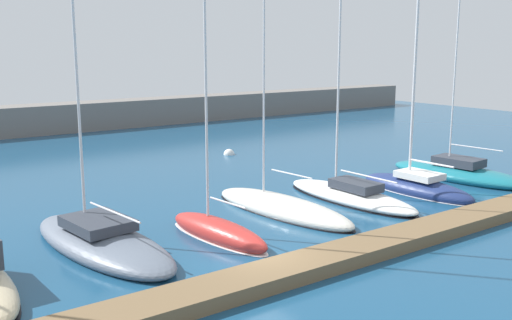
{
  "coord_description": "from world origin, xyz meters",
  "views": [
    {
      "loc": [
        -13.21,
        -17.7,
        8.6
      ],
      "look_at": [
        2.33,
        3.63,
        3.45
      ],
      "focal_mm": 41.2,
      "sensor_mm": 36.0,
      "label": 1
    }
  ],
  "objects_px": {
    "sailboat_red_fifth": "(218,230)",
    "sailboat_teal_ninth": "(459,173)",
    "mooring_buoy_white": "(229,154)",
    "sailboat_white_seventh": "(350,194)",
    "sailboat_slate_fourth": "(101,241)",
    "sailboat_ivory_sixth": "(282,207)",
    "sailboat_navy_eighth": "(416,187)"
  },
  "relations": [
    {
      "from": "sailboat_ivory_sixth",
      "to": "sailboat_teal_ninth",
      "type": "distance_m",
      "value": 14.38
    },
    {
      "from": "sailboat_red_fifth",
      "to": "sailboat_ivory_sixth",
      "type": "distance_m",
      "value": 5.29
    },
    {
      "from": "sailboat_red_fifth",
      "to": "sailboat_teal_ninth",
      "type": "height_order",
      "value": "sailboat_teal_ninth"
    },
    {
      "from": "sailboat_ivory_sixth",
      "to": "sailboat_teal_ninth",
      "type": "height_order",
      "value": "sailboat_ivory_sixth"
    },
    {
      "from": "sailboat_white_seventh",
      "to": "sailboat_teal_ninth",
      "type": "distance_m",
      "value": 9.72
    },
    {
      "from": "sailboat_teal_ninth",
      "to": "sailboat_navy_eighth",
      "type": "bearing_deg",
      "value": 93.41
    },
    {
      "from": "sailboat_red_fifth",
      "to": "sailboat_white_seventh",
      "type": "bearing_deg",
      "value": -88.2
    },
    {
      "from": "sailboat_slate_fourth",
      "to": "mooring_buoy_white",
      "type": "distance_m",
      "value": 22.78
    },
    {
      "from": "sailboat_white_seventh",
      "to": "sailboat_slate_fourth",
      "type": "bearing_deg",
      "value": 86.96
    },
    {
      "from": "mooring_buoy_white",
      "to": "sailboat_slate_fourth",
      "type": "bearing_deg",
      "value": -137.41
    },
    {
      "from": "sailboat_navy_eighth",
      "to": "sailboat_teal_ninth",
      "type": "bearing_deg",
      "value": -82.52
    },
    {
      "from": "sailboat_slate_fourth",
      "to": "sailboat_red_fifth",
      "type": "bearing_deg",
      "value": -116.3
    },
    {
      "from": "sailboat_slate_fourth",
      "to": "sailboat_teal_ninth",
      "type": "distance_m",
      "value": 24.2
    },
    {
      "from": "sailboat_red_fifth",
      "to": "mooring_buoy_white",
      "type": "distance_m",
      "value": 20.91
    },
    {
      "from": "mooring_buoy_white",
      "to": "sailboat_navy_eighth",
      "type": "bearing_deg",
      "value": -82.71
    },
    {
      "from": "sailboat_white_seventh",
      "to": "sailboat_teal_ninth",
      "type": "bearing_deg",
      "value": -92.64
    },
    {
      "from": "sailboat_white_seventh",
      "to": "mooring_buoy_white",
      "type": "distance_m",
      "value": 16.05
    },
    {
      "from": "sailboat_ivory_sixth",
      "to": "sailboat_navy_eighth",
      "type": "height_order",
      "value": "sailboat_ivory_sixth"
    },
    {
      "from": "sailboat_teal_ninth",
      "to": "sailboat_red_fifth",
      "type": "bearing_deg",
      "value": 87.79
    },
    {
      "from": "sailboat_red_fifth",
      "to": "mooring_buoy_white",
      "type": "xyz_separation_m",
      "value": [
        11.95,
        17.15,
        -0.37
      ]
    },
    {
      "from": "sailboat_white_seventh",
      "to": "mooring_buoy_white",
      "type": "bearing_deg",
      "value": -9.4
    },
    {
      "from": "sailboat_navy_eighth",
      "to": "mooring_buoy_white",
      "type": "distance_m",
      "value": 17.07
    },
    {
      "from": "sailboat_teal_ninth",
      "to": "sailboat_white_seventh",
      "type": "bearing_deg",
      "value": 83.32
    },
    {
      "from": "sailboat_navy_eighth",
      "to": "mooring_buoy_white",
      "type": "relative_size",
      "value": 14.81
    },
    {
      "from": "sailboat_slate_fourth",
      "to": "sailboat_ivory_sixth",
      "type": "xyz_separation_m",
      "value": [
        9.83,
        -0.06,
        -0.11
      ]
    },
    {
      "from": "sailboat_teal_ninth",
      "to": "mooring_buoy_white",
      "type": "distance_m",
      "value": 17.76
    },
    {
      "from": "sailboat_white_seventh",
      "to": "sailboat_navy_eighth",
      "type": "xyz_separation_m",
      "value": [
        4.46,
        -1.04,
        0.0
      ]
    },
    {
      "from": "sailboat_red_fifth",
      "to": "mooring_buoy_white",
      "type": "bearing_deg",
      "value": -40.56
    },
    {
      "from": "sailboat_white_seventh",
      "to": "sailboat_ivory_sixth",
      "type": "bearing_deg",
      "value": 83.87
    },
    {
      "from": "sailboat_slate_fourth",
      "to": "mooring_buoy_white",
      "type": "relative_size",
      "value": 22.01
    },
    {
      "from": "sailboat_white_seventh",
      "to": "sailboat_navy_eighth",
      "type": "bearing_deg",
      "value": -104.39
    },
    {
      "from": "sailboat_red_fifth",
      "to": "sailboat_teal_ninth",
      "type": "relative_size",
      "value": 0.71
    }
  ]
}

